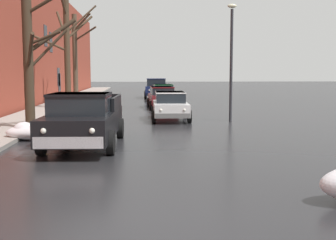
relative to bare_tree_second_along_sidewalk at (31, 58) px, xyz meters
name	(u,v)px	position (x,y,z in m)	size (l,w,h in m)	color
ground_plane	(152,235)	(4.46, -11.54, -2.95)	(200.00, 200.00, 0.00)	#232326
left_sidewalk_slab	(39,114)	(-1.25, 6.46, -2.88)	(2.70, 80.00, 0.14)	gray
brick_townhouse_facade	(2,29)	(-3.10, 6.47, 1.78)	(0.63, 80.00, 9.47)	brown
snow_bank_near_corner_left	(85,100)	(0.44, 13.01, -2.52)	(2.35, 1.14, 0.89)	white
snow_bank_mid_block_left	(35,132)	(0.59, -2.31, -2.67)	(2.10, 1.01, 0.65)	white
bare_tree_second_along_sidewalk	(31,58)	(0.00, 0.00, 0.00)	(2.07, 2.54, 5.50)	#382B1E
bare_tree_mid_block	(67,48)	(-0.13, 9.57, 0.94)	(3.66, 2.70, 7.14)	#423323
bare_tree_far_down_block	(76,57)	(-0.09, 12.85, 0.49)	(2.26, 3.62, 6.37)	#4C3D2D
pickup_truck_black_approaching_near_lane	(84,119)	(2.52, -3.75, -2.07)	(2.40, 5.52, 1.76)	black
sedan_white_parked_kerbside_close	(170,105)	(5.84, 3.63, -2.20)	(1.91, 3.96, 1.42)	silver
sedan_maroon_parked_kerbside_mid	(162,97)	(5.83, 10.84, -2.20)	(2.00, 4.24, 1.42)	maroon
sedan_green_parked_far_down_block	(163,93)	(6.21, 16.48, -2.20)	(2.04, 3.94, 1.42)	#1E5633
suv_darkblue_queued_behind_truck	(156,87)	(5.87, 21.94, -1.96)	(2.24, 4.65, 1.82)	navy
fire_hydrant	(43,131)	(0.94, -2.53, -2.59)	(0.42, 0.22, 0.71)	gold
street_lamp_post	(231,56)	(8.77, 3.05, 0.22)	(0.44, 0.24, 5.64)	#28282D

